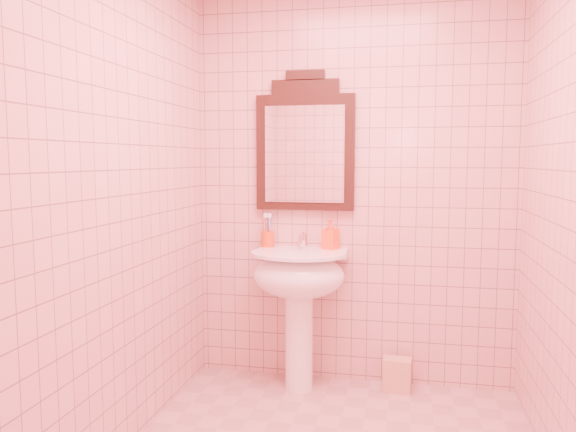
% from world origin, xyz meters
% --- Properties ---
extents(back_wall, '(2.00, 0.02, 2.50)m').
position_xyz_m(back_wall, '(0.00, 1.10, 1.25)').
color(back_wall, '#D8A396').
rests_on(back_wall, floor).
extents(pedestal_sink, '(0.58, 0.58, 0.86)m').
position_xyz_m(pedestal_sink, '(-0.30, 0.87, 0.66)').
color(pedestal_sink, white).
rests_on(pedestal_sink, floor).
extents(faucet, '(0.04, 0.16, 0.11)m').
position_xyz_m(faucet, '(-0.30, 1.01, 0.92)').
color(faucet, white).
rests_on(faucet, pedestal_sink).
extents(mirror, '(0.62, 0.06, 0.87)m').
position_xyz_m(mirror, '(-0.30, 1.07, 1.50)').
color(mirror, black).
rests_on(mirror, back_wall).
extents(toothbrush_cup, '(0.08, 0.08, 0.19)m').
position_xyz_m(toothbrush_cup, '(-0.54, 1.03, 0.92)').
color(toothbrush_cup, '#D74012').
rests_on(toothbrush_cup, pedestal_sink).
extents(soap_dispenser, '(0.11, 0.11, 0.19)m').
position_xyz_m(soap_dispenser, '(-0.13, 1.02, 0.96)').
color(soap_dispenser, '#FF3C15').
rests_on(soap_dispenser, pedestal_sink).
extents(towel, '(0.18, 0.12, 0.20)m').
position_xyz_m(towel, '(0.30, 0.97, 0.10)').
color(towel, tan).
rests_on(towel, floor).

